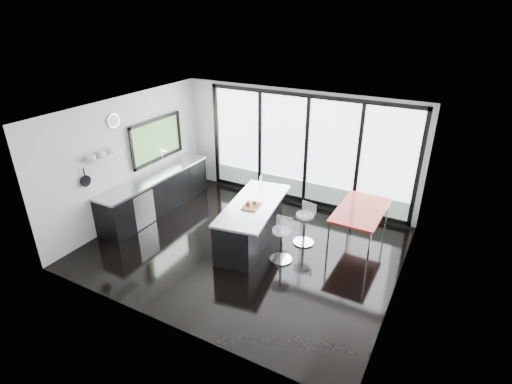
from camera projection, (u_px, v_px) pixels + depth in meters
The scene contains 11 objects.
floor at pixel (245, 246), 8.28m from camera, with size 6.00×5.00×0.00m, color black.
ceiling at pixel (243, 113), 7.08m from camera, with size 6.00×5.00×0.00m, color white.
wall_back at pixel (305, 155), 9.57m from camera, with size 6.00×0.09×2.80m.
wall_front at pixel (156, 249), 5.69m from camera, with size 6.00×0.00×2.80m, color silver.
wall_left at pixel (137, 149), 9.11m from camera, with size 0.26×5.00×2.80m.
wall_right at pixel (406, 222), 6.38m from camera, with size 0.00×5.00×2.80m, color silver.
counter_cabinets at pixel (156, 193), 9.55m from camera, with size 0.69×3.24×1.36m.
island at pixel (250, 222), 8.27m from camera, with size 1.27×2.34×1.18m.
bar_stool_near at pixel (281, 245), 7.70m from camera, with size 0.43×0.43×0.69m, color silver.
bar_stool_far at pixel (304, 229), 8.26m from camera, with size 0.43×0.43×0.69m, color silver.
red_table at pixel (359, 227), 8.16m from camera, with size 0.89×1.56×0.84m, color maroon.
Camera 1 is at (3.54, -6.03, 4.58)m, focal length 28.00 mm.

